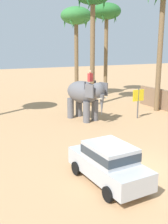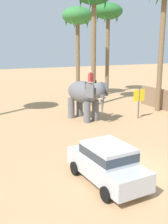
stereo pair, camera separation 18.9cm
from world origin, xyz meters
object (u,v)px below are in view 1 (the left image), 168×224
at_px(palm_tree_near_hut, 93,0).
at_px(signboard_yellow, 138,97).
at_px(palm_tree_behind_elephant, 107,15).
at_px(palm_tree_leaning_seaward, 76,19).
at_px(car_sedan_foreground, 109,162).
at_px(elephant_with_mahout, 85,95).

xyz_separation_m(palm_tree_near_hut, signboard_yellow, (0.95, -5.86, -7.90)).
height_order(palm_tree_behind_elephant, palm_tree_leaning_seaward, palm_tree_behind_elephant).
relative_size(car_sedan_foreground, elephant_with_mahout, 1.04).
height_order(palm_tree_near_hut, signboard_yellow, palm_tree_near_hut).
relative_size(palm_tree_behind_elephant, signboard_yellow, 4.28).
xyz_separation_m(car_sedan_foreground, palm_tree_leaning_seaward, (6.93, 17.92, 7.36)).
height_order(car_sedan_foreground, palm_tree_leaning_seaward, palm_tree_leaning_seaward).
distance_m(elephant_with_mahout, palm_tree_behind_elephant, 13.78).
xyz_separation_m(elephant_with_mahout, palm_tree_behind_elephant, (7.42, 9.29, 6.96)).
xyz_separation_m(car_sedan_foreground, palm_tree_behind_elephant, (11.10, 18.81, 8.02)).
xyz_separation_m(car_sedan_foreground, signboard_yellow, (7.65, 8.05, 0.76)).
xyz_separation_m(palm_tree_leaning_seaward, signboard_yellow, (0.72, -9.87, -6.60)).
relative_size(car_sedan_foreground, palm_tree_leaning_seaward, 0.44).
relative_size(palm_tree_behind_elephant, palm_tree_leaning_seaward, 1.08).
bearing_deg(car_sedan_foreground, palm_tree_near_hut, 64.27).
bearing_deg(elephant_with_mahout, car_sedan_foreground, -111.14).
xyz_separation_m(car_sedan_foreground, elephant_with_mahout, (3.68, 9.52, 1.06)).
bearing_deg(car_sedan_foreground, elephant_with_mahout, 68.86).
bearing_deg(palm_tree_leaning_seaward, elephant_with_mahout, -111.17).
bearing_deg(palm_tree_leaning_seaward, palm_tree_behind_elephant, 12.03).
xyz_separation_m(elephant_with_mahout, palm_tree_near_hut, (3.03, 4.40, 7.60)).
bearing_deg(palm_tree_leaning_seaward, car_sedan_foreground, -111.15).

